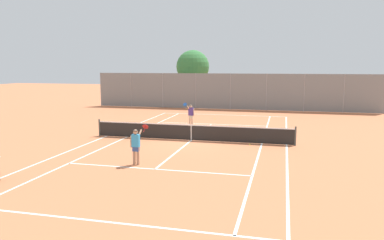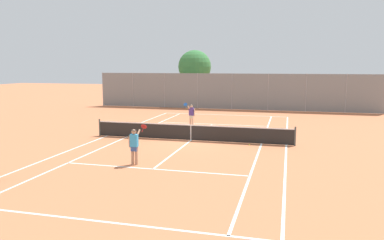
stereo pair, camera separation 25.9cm
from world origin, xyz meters
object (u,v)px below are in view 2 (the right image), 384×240
Objects in this scene: player_near_side at (134,144)px; loose_tennis_ball_2 at (249,145)px; loose_tennis_ball_1 at (177,136)px; loose_tennis_ball_3 at (147,125)px; loose_tennis_ball_0 at (216,119)px; tennis_net at (191,132)px; player_far_left at (191,114)px; tree_behind_left at (194,67)px; loose_tennis_ball_4 at (169,115)px.

loose_tennis_ball_2 is at bearing 49.55° from player_near_side.
loose_tennis_ball_3 is (-3.41, 3.64, 0.00)m from loose_tennis_ball_1.
loose_tennis_ball_0 is 6.24m from loose_tennis_ball_3.
player_near_side is at bearing -130.45° from loose_tennis_ball_2.
tennis_net is 6.76× the size of player_far_left.
tree_behind_left is (-3.60, 18.80, 4.16)m from loose_tennis_ball_1.
tennis_net is 181.82× the size of loose_tennis_ball_1.
tennis_net reaches higher than loose_tennis_ball_1.
loose_tennis_ball_1 is 0.01× the size of tree_behind_left.
player_near_side is at bearing -81.78° from tree_behind_left.
player_near_side is 0.29× the size of tree_behind_left.
player_near_side is 15.05m from loose_tennis_ball_0.
tree_behind_left is (-0.19, 15.16, 4.16)m from loose_tennis_ball_3.
tennis_net is 3.57m from loose_tennis_ball_2.
player_far_left is at bearing 104.29° from tennis_net.
loose_tennis_ball_3 is at bearing 133.14° from loose_tennis_ball_1.
tree_behind_left reaches higher than loose_tennis_ball_4.
player_near_side reaches higher than loose_tennis_ball_3.
loose_tennis_ball_4 is 0.01× the size of tree_behind_left.
tennis_net is at bearing -39.95° from loose_tennis_ball_1.
loose_tennis_ball_4 is at bearing 114.72° from tennis_net.
tennis_net is 6.76× the size of player_near_side.
player_near_side is 26.88× the size of loose_tennis_ball_3.
player_near_side is at bearing -77.29° from loose_tennis_ball_4.
player_far_left is 3.47m from loose_tennis_ball_3.
player_far_left is 26.88× the size of loose_tennis_ball_3.
tennis_net reaches higher than loose_tennis_ball_4.
tennis_net is at bearing -65.28° from loose_tennis_ball_4.
loose_tennis_ball_2 is at bearing -8.53° from tennis_net.
tree_behind_left reaches higher than loose_tennis_ball_3.
loose_tennis_ball_3 is at bearing 108.53° from player_near_side.
loose_tennis_ball_0 is at bearing -67.06° from tree_behind_left.
tennis_net is 1.61m from loose_tennis_ball_1.
loose_tennis_ball_4 is (-3.51, 9.20, 0.00)m from loose_tennis_ball_1.
tennis_net is at bearing -76.43° from tree_behind_left.
loose_tennis_ball_4 is at bearing 166.37° from loose_tennis_ball_0.
loose_tennis_ball_1 is (-0.11, 6.87, -0.89)m from player_near_side.
player_far_left is at bearing -56.95° from loose_tennis_ball_4.
loose_tennis_ball_2 is (4.68, -1.51, 0.00)m from loose_tennis_ball_1.
player_far_left reaches higher than loose_tennis_ball_2.
loose_tennis_ball_4 is at bearing 91.06° from loose_tennis_ball_3.
player_near_side is 1.00× the size of player_far_left.
tree_behind_left reaches higher than loose_tennis_ball_1.
loose_tennis_ball_1 and loose_tennis_ball_4 have the same top height.
loose_tennis_ball_0 is 0.01× the size of tree_behind_left.
loose_tennis_ball_0 is 12.31m from tree_behind_left.
loose_tennis_ball_1 is 9.85m from loose_tennis_ball_4.
tennis_net is 6.53m from loose_tennis_ball_3.
tree_behind_left reaches higher than tennis_net.
tennis_net is at bearing -88.36° from loose_tennis_ball_0.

